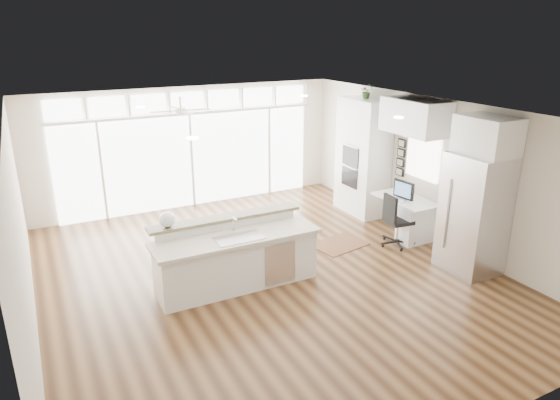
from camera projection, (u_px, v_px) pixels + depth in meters
floor at (269, 275)px, 8.30m from camera, size 7.00×8.00×0.02m
ceiling at (267, 113)px, 7.42m from camera, size 7.00×8.00×0.02m
wall_back at (190, 147)px, 11.21m from camera, size 7.00×0.04×2.70m
wall_front at (463, 325)px, 4.50m from camera, size 7.00×0.04×2.70m
wall_left at (21, 239)px, 6.33m from camera, size 0.04×8.00×2.70m
wall_right at (435, 171)px, 9.38m from camera, size 0.04×8.00×2.70m
glass_wall at (191, 161)px, 11.26m from camera, size 5.80×0.06×2.08m
transom_row at (188, 101)px, 10.83m from camera, size 5.90×0.06×0.40m
desk_window at (423, 157)px, 9.55m from camera, size 0.04×0.85×0.85m
ceiling_fan at (180, 105)px, 9.62m from camera, size 1.16×1.16×0.32m
recessed_lights at (261, 112)px, 7.59m from camera, size 3.40×3.00×0.02m
oven_cabinet at (363, 157)px, 10.78m from camera, size 0.64×1.20×2.50m
desk_nook at (405, 217)px, 9.79m from camera, size 0.72×1.30×0.76m
upper_cabinets at (415, 117)px, 9.16m from camera, size 0.64×1.30×0.64m
refrigerator at (474, 214)px, 8.19m from camera, size 0.76×0.90×2.00m
fridge_cabinet at (487, 135)px, 7.79m from camera, size 0.64×0.90×0.60m
framed_photos at (401, 158)px, 10.12m from camera, size 0.06×0.22×0.80m
kitchen_island at (237, 256)px, 7.78m from camera, size 2.63×1.00×1.04m
rug at (339, 244)px, 9.46m from camera, size 1.09×0.87×0.01m
office_chair at (399, 220)px, 9.29m from camera, size 0.57×0.53×1.00m
fishbowl at (167, 220)px, 7.50m from camera, size 0.25×0.25×0.24m
monitor at (404, 190)px, 9.57m from camera, size 0.15×0.47×0.39m
keyboard at (396, 200)px, 9.55m from camera, size 0.18×0.36×0.02m
potted_plant at (366, 93)px, 10.33m from camera, size 0.27×0.30×0.23m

